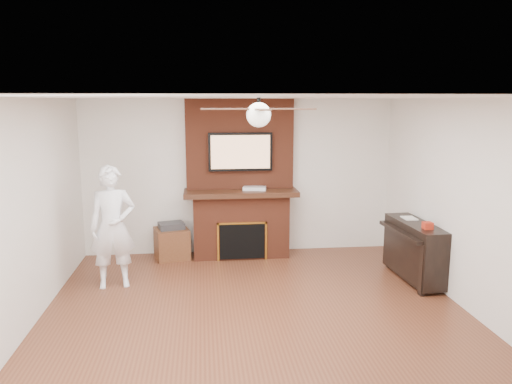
{
  "coord_description": "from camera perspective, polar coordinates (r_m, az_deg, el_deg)",
  "views": [
    {
      "loc": [
        -0.6,
        -5.25,
        2.47
      ],
      "look_at": [
        0.07,
        0.9,
        1.33
      ],
      "focal_mm": 35.0,
      "sensor_mm": 36.0,
      "label": 1
    }
  ],
  "objects": [
    {
      "name": "candle_orange",
      "position": [
        7.94,
        -2.28,
        -7.25
      ],
      "size": [
        0.07,
        0.07,
        0.12
      ],
      "primitive_type": "cylinder",
      "color": "orange",
      "rests_on": "ground"
    },
    {
      "name": "room_shell",
      "position": [
        5.42,
        0.3,
        -2.57
      ],
      "size": [
        5.36,
        5.86,
        2.86
      ],
      "color": "#512817",
      "rests_on": "ground"
    },
    {
      "name": "fireplace",
      "position": [
        7.95,
        -1.79,
        -0.27
      ],
      "size": [
        1.78,
        0.64,
        2.5
      ],
      "color": "maroon",
      "rests_on": "ground"
    },
    {
      "name": "ceiling_fan",
      "position": [
        5.28,
        0.31,
        8.94
      ],
      "size": [
        1.21,
        1.21,
        0.31
      ],
      "color": "black",
      "rests_on": "room_shell"
    },
    {
      "name": "candle_cream",
      "position": [
        8.04,
        -0.31,
        -7.07
      ],
      "size": [
        0.08,
        0.08,
        0.11
      ],
      "primitive_type": "cylinder",
      "color": "#FFFDCA",
      "rests_on": "ground"
    },
    {
      "name": "candle_green",
      "position": [
        8.01,
        -1.97,
        -7.24
      ],
      "size": [
        0.07,
        0.07,
        0.08
      ],
      "primitive_type": "cylinder",
      "color": "#378B3D",
      "rests_on": "ground"
    },
    {
      "name": "side_table",
      "position": [
        8.05,
        -9.6,
        -5.63
      ],
      "size": [
        0.61,
        0.61,
        0.57
      ],
      "rotation": [
        0.0,
        0.0,
        0.25
      ],
      "color": "#532C17",
      "rests_on": "ground"
    },
    {
      "name": "cable_box",
      "position": [
        7.86,
        -0.17,
        0.43
      ],
      "size": [
        0.39,
        0.26,
        0.05
      ],
      "primitive_type": "cube",
      "rotation": [
        0.0,
        0.0,
        -0.18
      ],
      "color": "silver",
      "rests_on": "fireplace"
    },
    {
      "name": "person",
      "position": [
        6.88,
        -16.06,
        -3.86
      ],
      "size": [
        0.66,
        0.5,
        1.64
      ],
      "primitive_type": "imported",
      "rotation": [
        0.0,
        0.0,
        0.17
      ],
      "color": "white",
      "rests_on": "ground"
    },
    {
      "name": "candle_blue",
      "position": [
        7.98,
        -0.01,
        -7.26
      ],
      "size": [
        0.06,
        0.06,
        0.09
      ],
      "primitive_type": "cylinder",
      "color": "#3643A3",
      "rests_on": "ground"
    },
    {
      "name": "piano",
      "position": [
        7.28,
        17.65,
        -6.28
      ],
      "size": [
        0.53,
        1.27,
        0.91
      ],
      "rotation": [
        0.0,
        0.0,
        0.05
      ],
      "color": "black",
      "rests_on": "ground"
    },
    {
      "name": "tv",
      "position": [
        7.81,
        -1.8,
        4.62
      ],
      "size": [
        1.0,
        0.08,
        0.6
      ],
      "color": "black",
      "rests_on": "fireplace"
    }
  ]
}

